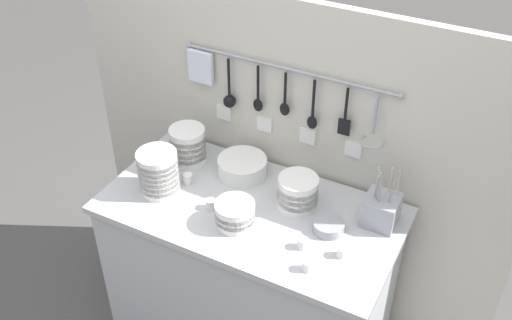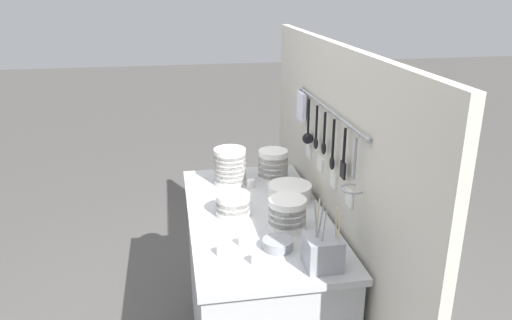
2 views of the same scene
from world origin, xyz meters
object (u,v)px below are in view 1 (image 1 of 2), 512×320
object	(u,v)px
bowl_stack_wide_centre	(158,172)
cup_centre	(188,178)
bowl_stack_tall_left	(188,145)
cup_mid_row	(307,266)
bowl_stack_short_front	(298,192)
cutlery_caddy	(381,210)
bowl_stack_back_corner	(235,214)
cup_back_left	(342,252)
steel_mixing_bowl	(329,226)
cup_edge_near	(211,204)
cup_beside_plates	(302,243)
plate_stack	(242,166)

from	to	relation	value
bowl_stack_wide_centre	cup_centre	size ratio (longest dim) A/B	4.54
bowl_stack_tall_left	cup_mid_row	size ratio (longest dim) A/B	3.95
bowl_stack_short_front	cutlery_caddy	bearing A→B (deg)	9.82
bowl_stack_back_corner	cup_back_left	xyz separation A→B (m)	(0.43, 0.03, -0.03)
steel_mixing_bowl	bowl_stack_tall_left	bearing A→B (deg)	169.66
cup_back_left	bowl_stack_back_corner	bearing A→B (deg)	-176.21
bowl_stack_short_front	cup_centre	size ratio (longest dim) A/B	3.86
bowl_stack_wide_centre	cup_edge_near	size ratio (longest dim) A/B	4.54
cup_centre	steel_mixing_bowl	bearing A→B (deg)	0.23
cup_mid_row	cup_centre	distance (m)	0.69
cup_back_left	cutlery_caddy	bearing A→B (deg)	74.99
cup_centre	cup_back_left	bearing A→B (deg)	-8.06
bowl_stack_short_front	cup_edge_near	size ratio (longest dim) A/B	3.86
bowl_stack_back_corner	cup_back_left	world-z (taller)	bowl_stack_back_corner
bowl_stack_short_front	cup_mid_row	distance (m)	0.36
cup_back_left	cup_centre	bearing A→B (deg)	171.94
bowl_stack_wide_centre	cup_beside_plates	distance (m)	0.67
plate_stack	cup_centre	bearing A→B (deg)	-136.45
plate_stack	bowl_stack_wide_centre	bearing A→B (deg)	-133.15
bowl_stack_tall_left	cup_mid_row	xyz separation A→B (m)	(0.74, -0.36, -0.06)
bowl_stack_wide_centre	plate_stack	bearing A→B (deg)	46.85
bowl_stack_wide_centre	cup_mid_row	bearing A→B (deg)	-9.95
bowl_stack_back_corner	cup_beside_plates	distance (m)	0.29
cutlery_caddy	cup_mid_row	distance (m)	0.40
plate_stack	cup_centre	xyz separation A→B (m)	(-0.17, -0.17, -0.02)
bowl_stack_short_front	cup_beside_plates	bearing A→B (deg)	-61.08
bowl_stack_back_corner	bowl_stack_tall_left	bearing A→B (deg)	145.27
bowl_stack_tall_left	cup_beside_plates	distance (m)	0.73
cup_back_left	bowl_stack_wide_centre	bearing A→B (deg)	179.60
bowl_stack_wide_centre	bowl_stack_short_front	bearing A→B (deg)	18.11
plate_stack	steel_mixing_bowl	size ratio (longest dim) A/B	1.73
cutlery_caddy	cup_back_left	distance (m)	0.25
bowl_stack_wide_centre	bowl_stack_tall_left	distance (m)	0.23
steel_mixing_bowl	cup_edge_near	bearing A→B (deg)	-167.92
bowl_stack_back_corner	bowl_stack_short_front	bearing A→B (deg)	51.52
plate_stack	steel_mixing_bowl	distance (m)	0.50
bowl_stack_wide_centre	cup_beside_plates	world-z (taller)	bowl_stack_wide_centre
cup_beside_plates	plate_stack	bearing A→B (deg)	144.60
bowl_stack_short_front	cup_beside_plates	world-z (taller)	bowl_stack_short_front
bowl_stack_wide_centre	cup_mid_row	size ratio (longest dim) A/B	4.54
bowl_stack_tall_left	cup_mid_row	bearing A→B (deg)	-26.18
steel_mixing_bowl	cup_centre	size ratio (longest dim) A/B	2.93
bowl_stack_tall_left	cup_back_left	size ratio (longest dim) A/B	3.95
bowl_stack_tall_left	cup_beside_plates	world-z (taller)	bowl_stack_tall_left
bowl_stack_back_corner	cup_mid_row	world-z (taller)	bowl_stack_back_corner
steel_mixing_bowl	cup_centre	distance (m)	0.64
cup_mid_row	bowl_stack_tall_left	bearing A→B (deg)	153.82
bowl_stack_short_front	bowl_stack_tall_left	world-z (taller)	bowl_stack_tall_left
cutlery_caddy	cup_edge_near	distance (m)	0.68
bowl_stack_tall_left	plate_stack	bearing A→B (deg)	6.91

